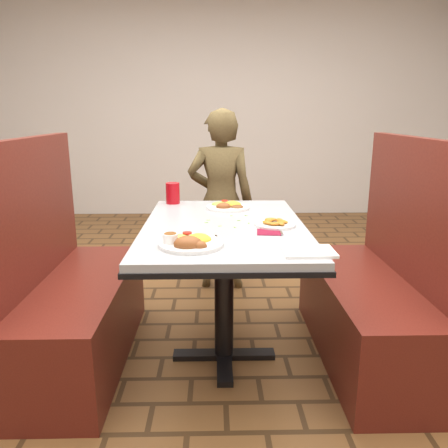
{
  "coord_description": "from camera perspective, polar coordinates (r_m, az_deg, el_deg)",
  "views": [
    {
      "loc": [
        -0.05,
        -2.12,
        1.29
      ],
      "look_at": [
        0.0,
        0.0,
        0.75
      ],
      "focal_mm": 35.0,
      "sensor_mm": 36.0,
      "label": 1
    }
  ],
  "objects": [
    {
      "name": "booth_bench_left",
      "position": [
        2.45,
        -19.29,
        -9.67
      ],
      "size": [
        0.47,
        1.2,
        1.17
      ],
      "color": "maroon",
      "rests_on": "ground"
    },
    {
      "name": "diner_person",
      "position": [
        3.22,
        -0.44,
        3.04
      ],
      "size": [
        0.5,
        0.34,
        1.33
      ],
      "primitive_type": "imported",
      "rotation": [
        0.0,
        0.0,
        3.09
      ],
      "color": "brown",
      "rests_on": "ground"
    },
    {
      "name": "spoon_utensil",
      "position": [
        2.06,
        7.42,
        -0.95
      ],
      "size": [
        0.01,
        0.12,
        0.0
      ],
      "primitive_type": "cube",
      "rotation": [
        0.0,
        0.0,
        -0.02
      ],
      "color": "silver",
      "rests_on": "dining_table"
    },
    {
      "name": "fork_utensil",
      "position": [
        1.84,
        -1.63,
        -2.48
      ],
      "size": [
        0.04,
        0.15,
        0.0
      ],
      "primitive_type": "cube",
      "rotation": [
        0.0,
        0.0,
        -0.19
      ],
      "color": "silver",
      "rests_on": "dining_table"
    },
    {
      "name": "paper_napkin",
      "position": [
        1.78,
        10.96,
        -3.54
      ],
      "size": [
        0.21,
        0.16,
        0.01
      ],
      "primitive_type": "cube",
      "rotation": [
        0.0,
        0.0,
        0.01
      ],
      "color": "white",
      "rests_on": "dining_table"
    },
    {
      "name": "dining_table",
      "position": [
        2.22,
        -0.0,
        -2.4
      ],
      "size": [
        0.81,
        1.21,
        0.75
      ],
      "color": "#A5A7AA",
      "rests_on": "ground"
    },
    {
      "name": "booth_bench_right",
      "position": [
        2.48,
        19.02,
        -9.35
      ],
      "size": [
        0.47,
        1.2,
        1.17
      ],
      "color": "maroon",
      "rests_on": "ground"
    },
    {
      "name": "near_dinner_plate",
      "position": [
        1.83,
        -4.5,
        -1.99
      ],
      "size": [
        0.27,
        0.27,
        0.08
      ],
      "rotation": [
        0.0,
        0.0,
        0.12
      ],
      "color": "white",
      "rests_on": "dining_table"
    },
    {
      "name": "knife_utensil",
      "position": [
        1.89,
        -0.83,
        -2.12
      ],
      "size": [
        0.03,
        0.16,
        0.0
      ],
      "primitive_type": "cube",
      "rotation": [
        0.0,
        0.0,
        0.11
      ],
      "color": "silver",
      "rests_on": "dining_table"
    },
    {
      "name": "lettuce_shreds",
      "position": [
        2.25,
        0.98,
        0.41
      ],
      "size": [
        0.28,
        0.32,
        0.0
      ],
      "primitive_type": null,
      "color": "#77AF46",
      "rests_on": "dining_table"
    },
    {
      "name": "maroon_napkin",
      "position": [
        2.05,
        5.87,
        -1.07
      ],
      "size": [
        0.12,
        0.12,
        0.0
      ],
      "primitive_type": "cube",
      "rotation": [
        0.0,
        0.0,
        -0.1
      ],
      "color": "maroon",
      "rests_on": "dining_table"
    },
    {
      "name": "red_tumbler",
      "position": [
        2.7,
        -6.71,
        4.02
      ],
      "size": [
        0.08,
        0.08,
        0.13
      ],
      "primitive_type": "cylinder",
      "color": "#B10B13",
      "rests_on": "dining_table"
    },
    {
      "name": "plantain_plate",
      "position": [
        2.17,
        6.68,
        0.08
      ],
      "size": [
        0.2,
        0.2,
        0.03
      ],
      "rotation": [
        0.0,
        0.0,
        0.16
      ],
      "color": "white",
      "rests_on": "dining_table"
    },
    {
      "name": "far_dinner_plate",
      "position": [
        2.55,
        0.53,
        2.57
      ],
      "size": [
        0.25,
        0.25,
        0.06
      ],
      "rotation": [
        0.0,
        0.0,
        0.41
      ],
      "color": "white",
      "rests_on": "dining_table"
    }
  ]
}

